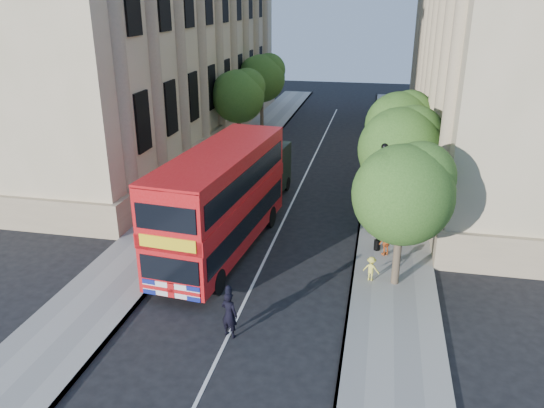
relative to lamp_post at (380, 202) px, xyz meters
The scene contains 17 objects.
ground 8.20m from the lamp_post, 129.81° to the right, with size 120.00×120.00×0.00m, color black.
pavement_right 4.75m from the lamp_post, 79.38° to the left, with size 3.50×80.00×0.12m, color gray.
pavement_left 11.73m from the lamp_post, 159.59° to the left, with size 3.50×80.00×0.12m, color gray.
building_right 21.06m from the lamp_post, 63.95° to the left, with size 12.00×38.00×18.00m, color tan.
building_left 26.82m from the lamp_post, 136.25° to the left, with size 12.00×38.00×18.00m, color tan.
tree_right_near 3.54m from the lamp_post, 74.15° to the right, with size 4.00×4.00×6.08m.
tree_right_mid 3.70m from the lamp_post, 74.48° to the left, with size 4.20×4.20×6.37m.
tree_right_far 9.25m from the lamp_post, 84.67° to the left, with size 4.00×4.00×6.15m.
tree_left_far 19.52m from the lamp_post, 124.35° to the left, with size 4.00×4.00×6.30m.
tree_left_back 26.51m from the lamp_post, 114.51° to the left, with size 4.20×4.20×6.65m.
lamp_post is the anchor object (origin of this frame).
double_decker_bus 7.24m from the lamp_post, 168.87° to the right, with size 3.71×10.66×4.83m.
box_van 9.10m from the lamp_post, 139.13° to the left, with size 2.60×5.37×2.97m.
police_constable 9.39m from the lamp_post, 122.29° to the right, with size 0.65×0.42×1.77m, color black.
woman_pedestrian 2.26m from the lamp_post, 92.95° to the left, with size 0.82×0.64×1.69m, color silver.
child_a 1.87m from the lamp_post, 49.46° to the right, with size 0.73×0.30×1.24m, color orange.
child_b 3.51m from the lamp_post, 93.74° to the right, with size 0.69×0.40×1.07m, color #E3D84D.
Camera 1 is at (4.75, -17.01, 11.20)m, focal length 35.00 mm.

